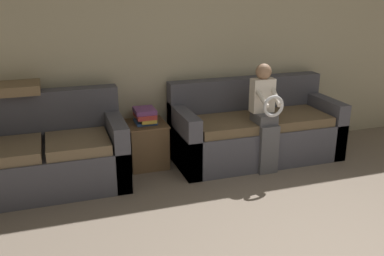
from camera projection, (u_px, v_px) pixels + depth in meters
name	position (u px, v px, depth m)	size (l,w,h in m)	color
wall_back	(216.00, 51.00, 5.33)	(7.90, 0.06, 2.55)	#BCB293
couch_main	(255.00, 131.00, 5.31)	(2.03, 0.88, 0.96)	#4C4C56
couch_side	(45.00, 156.00, 4.54)	(1.67, 0.88, 0.98)	#4C4C56
child_left_seated	(265.00, 112.00, 4.85)	(0.27, 0.38, 1.23)	#56565B
side_shelf	(147.00, 143.00, 5.09)	(0.46, 0.50, 0.53)	brown
book_stack	(145.00, 116.00, 4.98)	(0.24, 0.32, 0.18)	#33569E
throw_pillow	(18.00, 88.00, 4.52)	(0.45, 0.45, 0.10)	#846B4C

